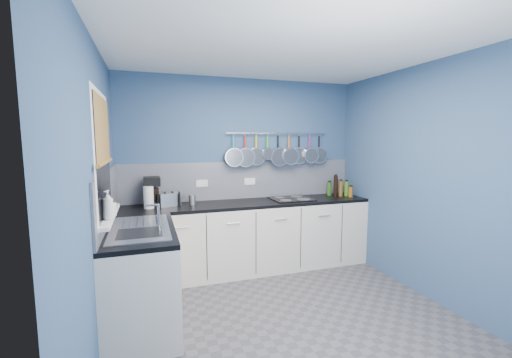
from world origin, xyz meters
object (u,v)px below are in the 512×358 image
paper_towel (149,198)px  canister (192,200)px  toaster (169,199)px  soap_bottle_b (109,207)px  hob (291,199)px  coffee_maker (152,192)px  soap_bottle_a (108,205)px

paper_towel → canister: size_ratio=2.06×
canister → toaster: bearing=176.7°
soap_bottle_b → hob: (2.13, 1.02, -0.23)m
paper_towel → soap_bottle_b: bearing=-107.3°
soap_bottle_b → paper_towel: 1.06m
coffee_maker → toaster: bearing=-16.3°
soap_bottle_a → soap_bottle_b: bearing=90.0°
toaster → hob: 1.59m
soap_bottle_a → toaster: 1.31m
soap_bottle_a → paper_towel: bearing=74.2°
soap_bottle_b → paper_towel: (0.31, 1.01, -0.11)m
hob → coffee_maker: bearing=177.0°
soap_bottle_a → canister: 1.43m
paper_towel → toaster: 0.24m
paper_towel → coffee_maker: bearing=68.4°
soap_bottle_b → toaster: size_ratio=0.69×
soap_bottle_b → canister: bearing=52.2°
paper_towel → toaster: paper_towel is taller
hob → toaster: bearing=178.3°
coffee_maker → toaster: size_ratio=1.41×
canister → hob: bearing=-1.4°
coffee_maker → canister: 0.48m
paper_towel → coffee_maker: coffee_maker is taller
toaster → soap_bottle_a: bearing=-134.3°
canister → hob: 1.31m
coffee_maker → canister: bearing=-10.1°
canister → soap_bottle_b: bearing=-127.8°
canister → hob: size_ratio=0.24×
coffee_maker → soap_bottle_a: bearing=-108.8°
toaster → paper_towel: bearing=176.3°
soap_bottle_a → soap_bottle_b: soap_bottle_a is taller
paper_towel → hob: 1.82m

